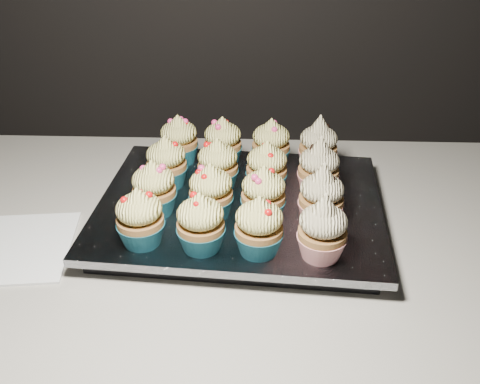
# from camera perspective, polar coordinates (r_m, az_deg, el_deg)

# --- Properties ---
(worktop) EXTENTS (2.44, 0.64, 0.04)m
(worktop) POSITION_cam_1_polar(r_m,az_deg,el_deg) (0.81, -1.93, -4.83)
(worktop) COLOR beige
(worktop) RESTS_ON cabinet
(napkin) EXTENTS (0.18, 0.18, 0.00)m
(napkin) POSITION_cam_1_polar(r_m,az_deg,el_deg) (0.82, -23.09, -5.50)
(napkin) COLOR white
(napkin) RESTS_ON worktop
(baking_tray) EXTENTS (0.41, 0.32, 0.02)m
(baking_tray) POSITION_cam_1_polar(r_m,az_deg,el_deg) (0.81, -0.00, -2.35)
(baking_tray) COLOR black
(baking_tray) RESTS_ON worktop
(foil_lining) EXTENTS (0.44, 0.36, 0.01)m
(foil_lining) POSITION_cam_1_polar(r_m,az_deg,el_deg) (0.80, -0.00, -1.34)
(foil_lining) COLOR silver
(foil_lining) RESTS_ON baking_tray
(cupcake_0) EXTENTS (0.06, 0.06, 0.08)m
(cupcake_0) POSITION_cam_1_polar(r_m,az_deg,el_deg) (0.70, -10.62, -2.80)
(cupcake_0) COLOR #16596B
(cupcake_0) RESTS_ON foil_lining
(cupcake_1) EXTENTS (0.06, 0.06, 0.08)m
(cupcake_1) POSITION_cam_1_polar(r_m,az_deg,el_deg) (0.68, -4.23, -3.38)
(cupcake_1) COLOR #16596B
(cupcake_1) RESTS_ON foil_lining
(cupcake_2) EXTENTS (0.06, 0.06, 0.08)m
(cupcake_2) POSITION_cam_1_polar(r_m,az_deg,el_deg) (0.68, 2.04, -3.78)
(cupcake_2) COLOR #16596B
(cupcake_2) RESTS_ON foil_lining
(cupcake_3) EXTENTS (0.06, 0.06, 0.10)m
(cupcake_3) POSITION_cam_1_polar(r_m,az_deg,el_deg) (0.68, 8.80, -4.01)
(cupcake_3) COLOR #AE181A
(cupcake_3) RESTS_ON foil_lining
(cupcake_4) EXTENTS (0.06, 0.06, 0.08)m
(cupcake_4) POSITION_cam_1_polar(r_m,az_deg,el_deg) (0.76, -9.16, 0.31)
(cupcake_4) COLOR #16596B
(cupcake_4) RESTS_ON foil_lining
(cupcake_5) EXTENTS (0.06, 0.06, 0.08)m
(cupcake_5) POSITION_cam_1_polar(r_m,az_deg,el_deg) (0.75, -3.12, -0.04)
(cupcake_5) COLOR #16596B
(cupcake_5) RESTS_ON foil_lining
(cupcake_6) EXTENTS (0.06, 0.06, 0.08)m
(cupcake_6) POSITION_cam_1_polar(r_m,az_deg,el_deg) (0.74, 2.50, -0.33)
(cupcake_6) COLOR #16596B
(cupcake_6) RESTS_ON foil_lining
(cupcake_7) EXTENTS (0.06, 0.06, 0.10)m
(cupcake_7) POSITION_cam_1_polar(r_m,az_deg,el_deg) (0.74, 8.67, -0.52)
(cupcake_7) COLOR #AE181A
(cupcake_7) RESTS_ON foil_lining
(cupcake_8) EXTENTS (0.06, 0.06, 0.08)m
(cupcake_8) POSITION_cam_1_polar(r_m,az_deg,el_deg) (0.83, -7.84, 3.07)
(cupcake_8) COLOR #16596B
(cupcake_8) RESTS_ON foil_lining
(cupcake_9) EXTENTS (0.06, 0.06, 0.08)m
(cupcake_9) POSITION_cam_1_polar(r_m,az_deg,el_deg) (0.81, -2.39, 2.83)
(cupcake_9) COLOR #16596B
(cupcake_9) RESTS_ON foil_lining
(cupcake_10) EXTENTS (0.06, 0.06, 0.08)m
(cupcake_10) POSITION_cam_1_polar(r_m,az_deg,el_deg) (0.81, 2.86, 2.52)
(cupcake_10) COLOR #16596B
(cupcake_10) RESTS_ON foil_lining
(cupcake_11) EXTENTS (0.06, 0.06, 0.10)m
(cupcake_11) POSITION_cam_1_polar(r_m,az_deg,el_deg) (0.81, 8.39, 2.51)
(cupcake_11) COLOR #AE181A
(cupcake_11) RESTS_ON foil_lining
(cupcake_12) EXTENTS (0.06, 0.06, 0.08)m
(cupcake_12) POSITION_cam_1_polar(r_m,az_deg,el_deg) (0.90, -6.52, 5.45)
(cupcake_12) COLOR #16596B
(cupcake_12) RESTS_ON foil_lining
(cupcake_13) EXTENTS (0.06, 0.06, 0.08)m
(cupcake_13) POSITION_cam_1_polar(r_m,az_deg,el_deg) (0.88, -1.84, 5.27)
(cupcake_13) COLOR #16596B
(cupcake_13) RESTS_ON foil_lining
(cupcake_14) EXTENTS (0.06, 0.06, 0.08)m
(cupcake_14) POSITION_cam_1_polar(r_m,az_deg,el_deg) (0.88, 3.32, 5.08)
(cupcake_14) COLOR #16596B
(cupcake_14) RESTS_ON foil_lining
(cupcake_15) EXTENTS (0.06, 0.06, 0.10)m
(cupcake_15) POSITION_cam_1_polar(r_m,az_deg,el_deg) (0.88, 8.35, 4.92)
(cupcake_15) COLOR #AE181A
(cupcake_15) RESTS_ON foil_lining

